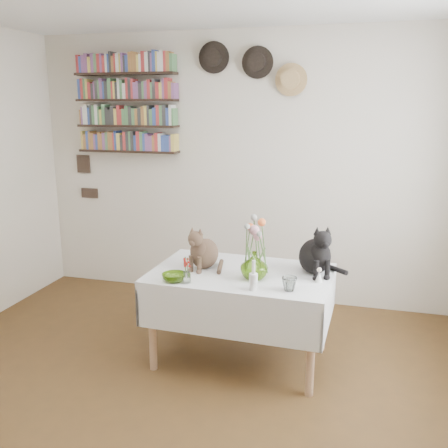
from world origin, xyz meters
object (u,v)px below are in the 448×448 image
(flower_vase, at_px, (254,265))
(dining_table, at_px, (241,294))
(tabby_cat, at_px, (205,246))
(black_cat, at_px, (315,247))
(bookshelf_unit, at_px, (127,104))

(flower_vase, bearing_deg, dining_table, 135.97)
(dining_table, distance_m, tabby_cat, 0.44)
(black_cat, relative_size, bookshelf_unit, 0.37)
(tabby_cat, relative_size, flower_vase, 1.68)
(black_cat, bearing_deg, flower_vase, -171.47)
(bookshelf_unit, bearing_deg, dining_table, -39.47)
(tabby_cat, bearing_deg, black_cat, 20.88)
(dining_table, bearing_deg, flower_vase, -44.03)
(dining_table, bearing_deg, tabby_cat, 172.33)
(tabby_cat, relative_size, black_cat, 0.88)
(dining_table, xyz_separation_m, flower_vase, (0.12, -0.11, 0.27))
(tabby_cat, height_order, flower_vase, tabby_cat)
(flower_vase, bearing_deg, tabby_cat, 159.30)
(tabby_cat, xyz_separation_m, bookshelf_unit, (-1.12, 1.12, 1.00))
(tabby_cat, relative_size, bookshelf_unit, 0.33)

